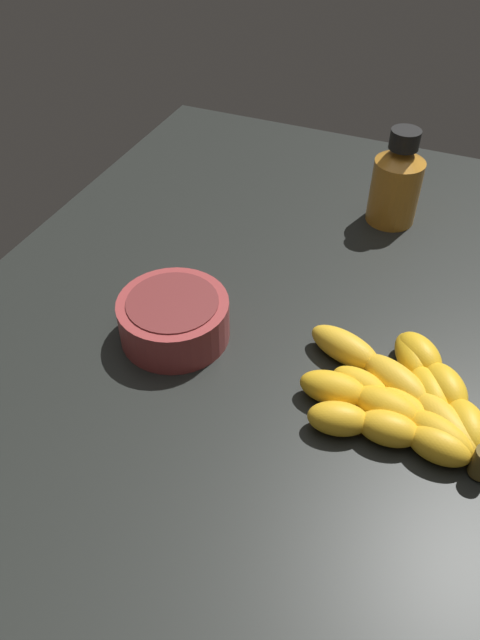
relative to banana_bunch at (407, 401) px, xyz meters
The scene contains 4 objects.
ground_plane 14.90cm from the banana_bunch, 112.09° to the right, with size 99.32×77.34×4.56cm, color black.
banana_bunch is the anchor object (origin of this frame).
honey_bottle 33.99cm from the banana_bunch, 164.95° to the right, with size 6.54×6.54×12.93cm.
small_bowl 25.31cm from the banana_bunch, 91.84° to the right, with size 11.88×11.88×4.91cm.
Camera 1 is at (45.33, 12.93, 46.10)cm, focal length 33.78 mm.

